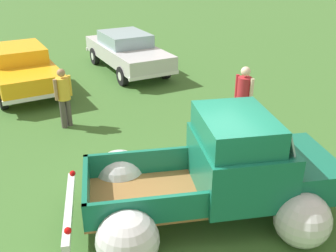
% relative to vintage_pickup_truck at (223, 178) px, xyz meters
% --- Properties ---
extents(ground_plane, '(80.00, 80.00, 0.00)m').
position_rel_vintage_pickup_truck_xyz_m(ground_plane, '(-0.38, 0.07, -0.76)').
color(ground_plane, '#3D6B2D').
extents(vintage_pickup_truck, '(4.90, 3.43, 1.96)m').
position_rel_vintage_pickup_truck_xyz_m(vintage_pickup_truck, '(0.00, 0.00, 0.00)').
color(vintage_pickup_truck, black).
rests_on(vintage_pickup_truck, ground).
extents(show_car_0, '(2.46, 4.77, 1.43)m').
position_rel_vintage_pickup_truck_xyz_m(show_car_0, '(-2.98, 8.31, 0.03)').
color(show_car_0, black).
rests_on(show_car_0, ground).
extents(show_car_1, '(2.37, 4.88, 1.43)m').
position_rel_vintage_pickup_truck_xyz_m(show_car_1, '(0.86, 9.12, 0.03)').
color(show_car_1, black).
rests_on(show_car_1, ground).
extents(spectator_0, '(0.44, 0.53, 1.78)m').
position_rel_vintage_pickup_truck_xyz_m(spectator_0, '(2.03, 2.70, 0.27)').
color(spectator_0, black).
rests_on(spectator_0, ground).
extents(spectator_1, '(0.50, 0.46, 1.59)m').
position_rel_vintage_pickup_truck_xyz_m(spectator_1, '(-2.05, 4.78, 0.14)').
color(spectator_1, '#4C4742').
rests_on(spectator_1, ground).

